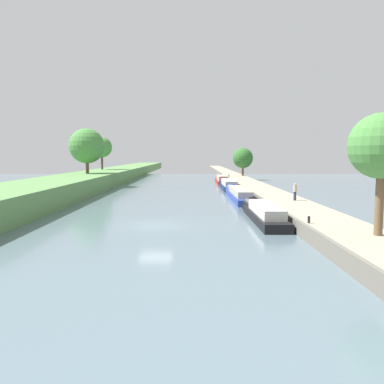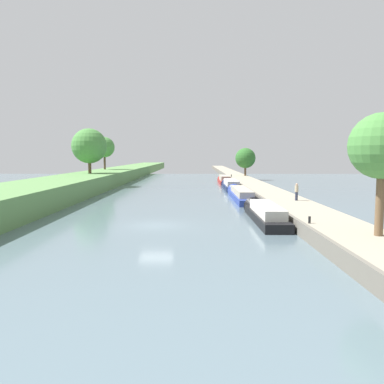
{
  "view_description": "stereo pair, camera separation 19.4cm",
  "coord_description": "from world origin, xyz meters",
  "views": [
    {
      "loc": [
        2.76,
        -28.45,
        5.25
      ],
      "look_at": [
        2.56,
        15.8,
        1.0
      ],
      "focal_mm": 35.89,
      "sensor_mm": 36.0,
      "label": 1
    },
    {
      "loc": [
        2.95,
        -28.45,
        5.25
      ],
      "look_at": [
        2.56,
        15.8,
        1.0
      ],
      "focal_mm": 35.89,
      "sensor_mm": 36.0,
      "label": 2
    }
  ],
  "objects": [
    {
      "name": "stone_quay",
      "position": [
        9.81,
        0.0,
        0.49
      ],
      "size": [
        0.25,
        260.0,
        0.98
      ],
      "color": "#6B665B",
      "rests_on": "ground_plane"
    },
    {
      "name": "tree_rightbank_near",
      "position": [
        12.85,
        -7.98,
        5.7
      ],
      "size": [
        3.53,
        3.53,
        6.58
      ],
      "color": "brown",
      "rests_on": "right_towpath"
    },
    {
      "name": "narrowboat_black",
      "position": [
        8.55,
        2.51,
        0.57
      ],
      "size": [
        1.96,
        11.72,
        2.01
      ],
      "color": "black",
      "rests_on": "ground_plane"
    },
    {
      "name": "tree_leftbank_downstream",
      "position": [
        -16.16,
        52.31,
        6.9
      ],
      "size": [
        4.28,
        4.28,
        6.81
      ],
      "color": "#4C3828",
      "rests_on": "left_grassy_bank"
    },
    {
      "name": "narrowboat_navy",
      "position": [
        8.45,
        31.57,
        0.59
      ],
      "size": [
        2.13,
        12.3,
        2.16
      ],
      "color": "#141E42",
      "rests_on": "ground_plane"
    },
    {
      "name": "mooring_bollard_near",
      "position": [
        10.23,
        -4.26,
        1.15
      ],
      "size": [
        0.16,
        0.16,
        0.45
      ],
      "color": "black",
      "rests_on": "right_towpath"
    },
    {
      "name": "right_towpath",
      "position": [
        12.01,
        0.0,
        0.46
      ],
      "size": [
        4.16,
        260.0,
        0.93
      ],
      "color": "#9E937F",
      "rests_on": "ground_plane"
    },
    {
      "name": "narrowboat_blue",
      "position": [
        8.38,
        17.67,
        0.57
      ],
      "size": [
        1.96,
        15.26,
        1.98
      ],
      "color": "#283D93",
      "rests_on": "ground_plane"
    },
    {
      "name": "tree_leftbank_upstream",
      "position": [
        -14.55,
        34.97,
        6.77
      ],
      "size": [
        5.74,
        5.74,
        7.39
      ],
      "color": "brown",
      "rests_on": "left_grassy_bank"
    },
    {
      "name": "narrowboat_red",
      "position": [
        8.37,
        43.83,
        0.6
      ],
      "size": [
        2.0,
        11.12,
        2.12
      ],
      "color": "maroon",
      "rests_on": "ground_plane"
    },
    {
      "name": "tree_rightbank_midnear",
      "position": [
        13.49,
        52.58,
        4.64
      ],
      "size": [
        4.25,
        4.25,
        5.85
      ],
      "color": "brown",
      "rests_on": "right_towpath"
    },
    {
      "name": "person_walking",
      "position": [
        12.65,
        8.15,
        1.8
      ],
      "size": [
        0.34,
        0.34,
        1.66
      ],
      "color": "#282D42",
      "rests_on": "right_towpath"
    },
    {
      "name": "ground_plane",
      "position": [
        0.0,
        0.0,
        0.0
      ],
      "size": [
        160.0,
        160.0,
        0.0
      ],
      "primitive_type": "plane",
      "color": "slate"
    },
    {
      "name": "mooring_bollard_far",
      "position": [
        10.23,
        49.04,
        1.15
      ],
      "size": [
        0.16,
        0.16,
        0.45
      ],
      "color": "black",
      "rests_on": "right_towpath"
    }
  ]
}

